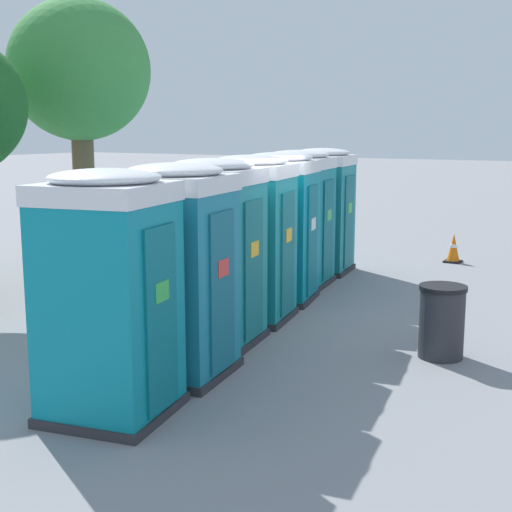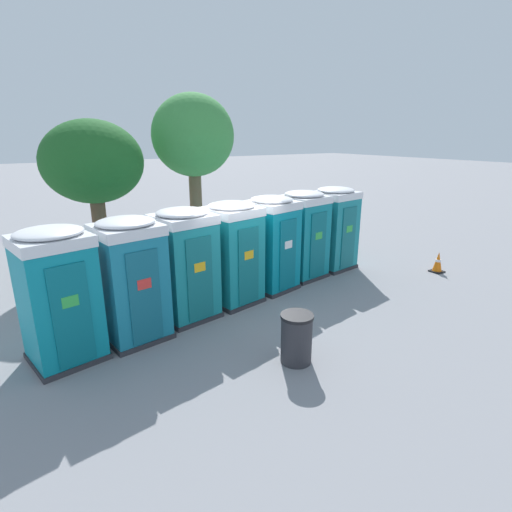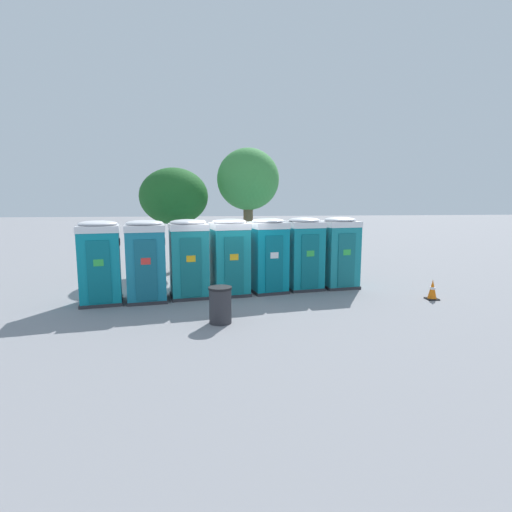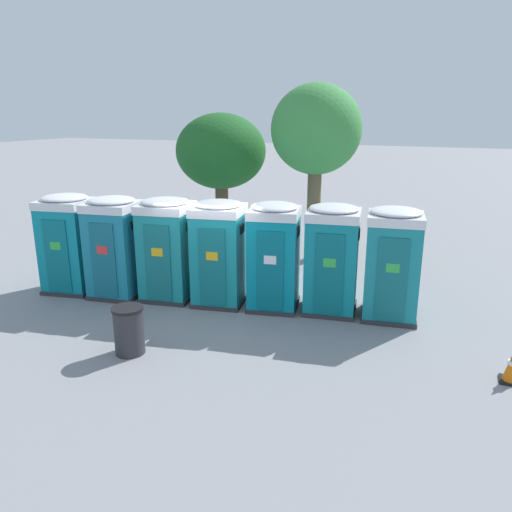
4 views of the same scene
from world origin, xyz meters
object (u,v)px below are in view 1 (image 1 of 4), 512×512
(portapotty_4, at_px, (279,226))
(street_tree_1, at_px, (80,74))
(portapotty_0, at_px, (109,294))
(trash_can, at_px, (442,321))
(portapotty_2, at_px, (214,251))
(portapotty_5, at_px, (299,217))
(traffic_cone, at_px, (454,248))
(portapotty_3, at_px, (252,238))
(portapotty_6, at_px, (322,210))
(portapotty_1, at_px, (177,270))

(portapotty_4, relative_size, street_tree_1, 0.47)
(portapotty_0, relative_size, trash_can, 2.67)
(portapotty_2, height_order, portapotty_5, same)
(trash_can, bearing_deg, portapotty_2, 107.67)
(portapotty_0, xyz_separation_m, portapotty_4, (5.30, 0.91, 0.00))
(portapotty_0, height_order, traffic_cone, portapotty_0)
(portapotty_0, distance_m, portapotty_3, 4.03)
(street_tree_1, relative_size, traffic_cone, 8.37)
(street_tree_1, distance_m, traffic_cone, 8.71)
(portapotty_2, distance_m, traffic_cone, 7.87)
(portapotty_0, height_order, portapotty_4, same)
(street_tree_1, height_order, trash_can, street_tree_1)
(portapotty_6, bearing_deg, traffic_cone, -41.40)
(portapotty_0, xyz_separation_m, portapotty_6, (7.95, 1.35, 0.00))
(portapotty_2, bearing_deg, portapotty_0, -169.52)
(portapotty_4, xyz_separation_m, portapotty_6, (2.65, 0.44, -0.00))
(portapotty_2, height_order, traffic_cone, portapotty_2)
(portapotty_1, relative_size, traffic_cone, 3.97)
(portapotty_5, distance_m, trash_can, 4.79)
(portapotty_2, xyz_separation_m, portapotty_5, (3.97, 0.72, 0.00))
(portapotty_0, bearing_deg, portapotty_6, 9.66)
(traffic_cone, bearing_deg, portapotty_3, 167.29)
(portapotty_1, relative_size, street_tree_1, 0.47)
(trash_can, xyz_separation_m, traffic_cone, (6.78, 1.65, -0.17))
(portapotty_3, bearing_deg, trash_can, -97.58)
(portapotty_1, height_order, traffic_cone, portapotty_1)
(portapotty_1, distance_m, street_tree_1, 6.73)
(portapotty_3, height_order, trash_can, portapotty_3)
(portapotty_3, bearing_deg, portapotty_1, -168.45)
(portapotty_5, xyz_separation_m, trash_can, (-3.05, -3.61, -0.80))
(portapotty_3, relative_size, portapotty_6, 1.00)
(portapotty_2, height_order, portapotty_6, same)
(street_tree_1, bearing_deg, trash_can, -101.04)
(portapotty_1, distance_m, portapotty_2, 1.35)
(portapotty_4, distance_m, portapotty_5, 1.35)
(portapotty_5, relative_size, street_tree_1, 0.47)
(portapotty_1, distance_m, traffic_cone, 9.11)
(portapotty_0, distance_m, portapotty_2, 2.69)
(portapotty_0, height_order, portapotty_5, same)
(portapotty_5, relative_size, portapotty_6, 1.00)
(portapotty_6, relative_size, trash_can, 2.67)
(portapotty_0, height_order, portapotty_6, same)
(trash_can, bearing_deg, portapotty_6, 40.59)
(portapotty_0, xyz_separation_m, trash_can, (3.57, -2.40, -0.80))
(traffic_cone, bearing_deg, portapotty_5, 152.24)
(trash_can, distance_m, traffic_cone, 6.98)
(portapotty_3, relative_size, street_tree_1, 0.47)
(portapotty_1, height_order, street_tree_1, street_tree_1)
(portapotty_0, height_order, trash_can, portapotty_0)
(trash_can, bearing_deg, portapotty_4, 62.37)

